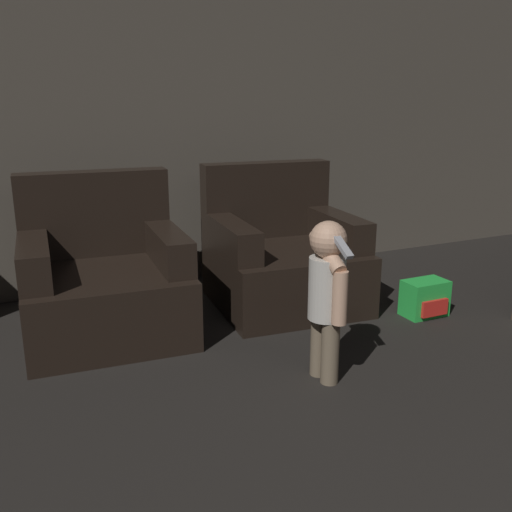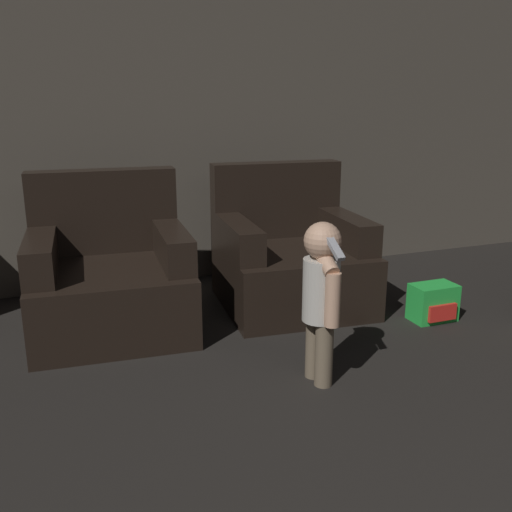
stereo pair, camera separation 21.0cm
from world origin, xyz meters
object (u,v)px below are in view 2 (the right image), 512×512
object	(u,v)px
person_toddler	(322,290)
armchair_left	(110,277)
armchair_right	(289,258)
toy_backpack	(433,303)

from	to	relation	value
person_toddler	armchair_left	bearing A→B (deg)	-143.42
armchair_right	toy_backpack	world-z (taller)	armchair_right
toy_backpack	armchair_left	bearing A→B (deg)	161.93
armchair_right	toy_backpack	size ratio (longest dim) A/B	3.52
armchair_right	person_toddler	xyz separation A→B (m)	(-0.31, -1.06, 0.16)
armchair_right	person_toddler	world-z (taller)	armchair_right
armchair_left	toy_backpack	bearing A→B (deg)	-14.22
armchair_right	person_toddler	bearing A→B (deg)	-101.59
armchair_left	person_toddler	size ratio (longest dim) A/B	1.20
person_toddler	toy_backpack	bearing A→B (deg)	112.46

